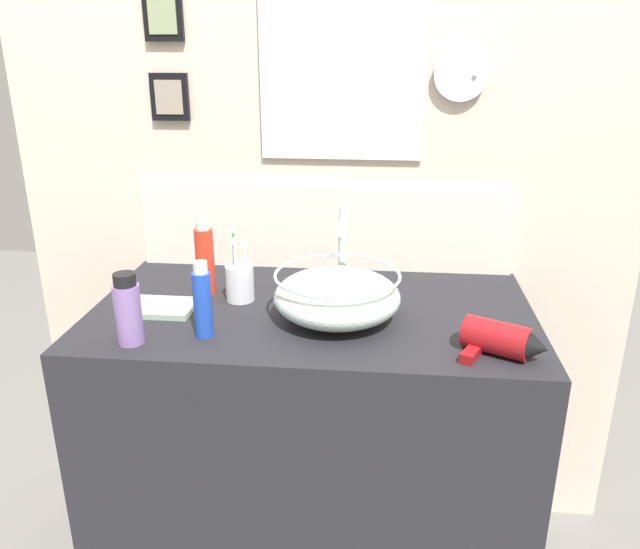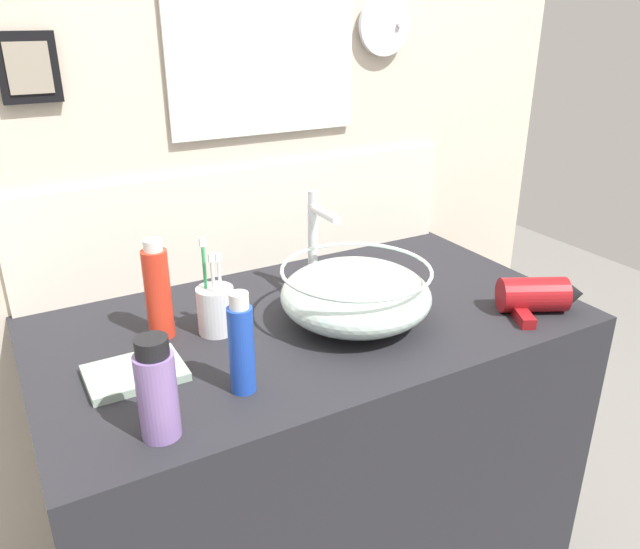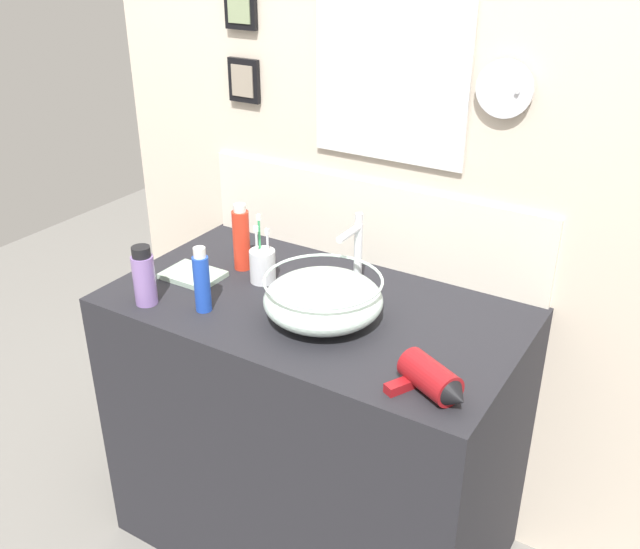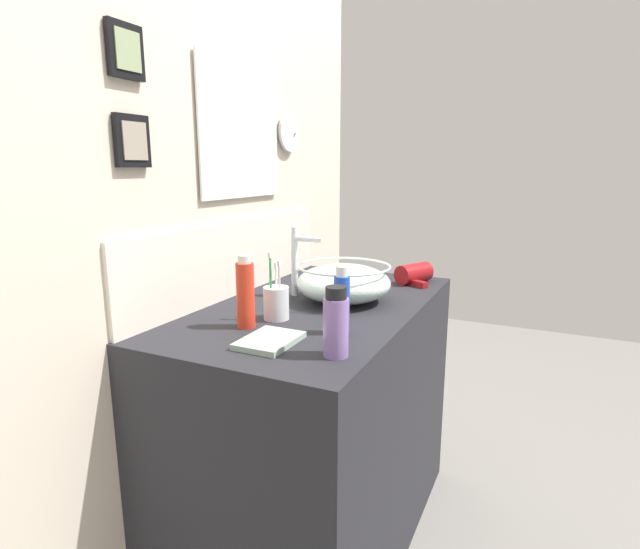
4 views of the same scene
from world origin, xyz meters
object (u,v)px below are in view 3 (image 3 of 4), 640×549
hair_drier (433,381)px  hand_towel (193,275)px  faucet (356,250)px  glass_bowl_sink (323,299)px  lotion_bottle (144,277)px  toothbrush_cup (263,265)px  spray_bottle (241,238)px  soap_dispenser (202,281)px

hair_drier → hand_towel: 0.89m
faucet → hand_towel: size_ratio=1.42×
glass_bowl_sink → hand_towel: glass_bowl_sink is taller
faucet → lotion_bottle: 0.61m
toothbrush_cup → spray_bottle: (-0.11, 0.04, 0.05)m
hair_drier → hand_towel: size_ratio=1.18×
glass_bowl_sink → toothbrush_cup: (-0.28, 0.11, -0.01)m
toothbrush_cup → hand_towel: toothbrush_cup is taller
spray_bottle → faucet: bearing=4.8°
faucet → lotion_bottle: faucet is taller
glass_bowl_sink → faucet: size_ratio=1.30×
faucet → lotion_bottle: (-0.49, -0.36, -0.06)m
soap_dispenser → hand_towel: bearing=138.9°
glass_bowl_sink → soap_dispenser: soap_dispenser is taller
toothbrush_cup → spray_bottle: bearing=160.0°
hair_drier → soap_dispenser: (-0.71, 0.03, 0.05)m
faucet → spray_bottle: 0.39m
hair_drier → spray_bottle: 0.84m
toothbrush_cup → soap_dispenser: (-0.04, -0.23, 0.04)m
soap_dispenser → lotion_bottle: bearing=-161.7°
soap_dispenser → hand_towel: soap_dispenser is taller
spray_bottle → soap_dispenser: bearing=-75.6°
glass_bowl_sink → faucet: (0.00, 0.18, 0.08)m
soap_dispenser → hair_drier: bearing=-2.4°
spray_bottle → toothbrush_cup: bearing=-20.0°
faucet → glass_bowl_sink: bearing=-90.0°
faucet → toothbrush_cup: size_ratio=1.19×
toothbrush_cup → spray_bottle: 0.12m
toothbrush_cup → faucet: bearing=14.4°
toothbrush_cup → lotion_bottle: (-0.20, -0.29, 0.03)m
spray_bottle → lotion_bottle: spray_bottle is taller
hair_drier → glass_bowl_sink: bearing=158.3°
spray_bottle → hair_drier: bearing=-21.2°
toothbrush_cup → lotion_bottle: 0.36m
glass_bowl_sink → spray_bottle: (-0.39, 0.15, 0.03)m
hand_towel → soap_dispenser: bearing=-41.1°
faucet → hand_towel: faucet is taller
glass_bowl_sink → toothbrush_cup: 0.30m
hand_towel → spray_bottle: bearing=55.8°
faucet → hair_drier: (0.39, -0.34, -0.11)m
lotion_bottle → spray_bottle: bearing=73.7°
soap_dispenser → spray_bottle: size_ratio=0.90×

